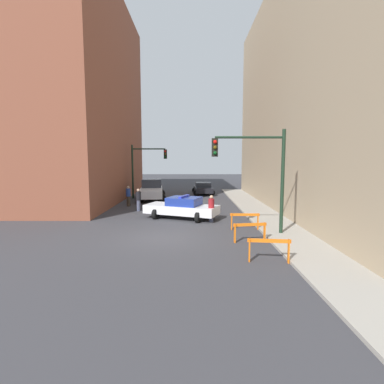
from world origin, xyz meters
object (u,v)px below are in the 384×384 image
Objects in this scene: parked_car_near at (204,188)px; pedestrian_crossing at (139,200)px; barrier_front at (270,246)px; pedestrian_sidewalk at (212,208)px; traffic_light_near at (260,166)px; pedestrian_corner at (129,196)px; police_car at (183,207)px; white_truck at (152,190)px; barrier_mid at (251,229)px; traffic_light_far at (144,164)px; barrier_back at (245,219)px.

parked_car_near is 2.64× the size of pedestrian_crossing.
pedestrian_sidewalk is at bearing 103.35° from barrier_front.
barrier_front is at bearing -88.20° from parked_car_near.
parked_car_near is at bearing 93.70° from pedestrian_crossing.
pedestrian_corner is (-8.55, 9.25, -2.67)m from traffic_light_near.
pedestrian_corner is at bearing 63.94° from police_car.
white_truck is at bearing 111.26° from barrier_front.
traffic_light_near reaches higher than pedestrian_crossing.
white_truck is 3.36× the size of pedestrian_corner.
police_car is 13.31m from parked_car_near.
traffic_light_near is at bearing -176.22° from pedestrian_sidewalk.
police_car is at bearing 121.10° from barrier_mid.
traffic_light_near is 3.26× the size of barrier_front.
pedestrian_corner and pedestrian_sidewalk have the same top height.
pedestrian_crossing is (0.71, -7.12, -2.54)m from traffic_light_far.
pedestrian_corner is 11.42m from barrier_back.
pedestrian_crossing is 9.01m from barrier_back.
police_car is at bearing -100.63° from parked_car_near.
traffic_light_near is at bearing -68.35° from barrier_back.
white_truck is at bearing -4.57° from pedestrian_sidewalk.
parked_car_near is at bearing 97.05° from traffic_light_near.
white_truck is 15.93m from barrier_mid.
parked_car_near reaches higher than barrier_front.
pedestrian_crossing reaches higher than barrier_back.
pedestrian_crossing is at bearing 121.77° from barrier_front.
barrier_mid is (7.89, -10.53, -0.24)m from pedestrian_corner.
parked_car_near is at bearing 13.70° from police_car.
pedestrian_corner is 1.04× the size of barrier_mid.
pedestrian_corner is (-1.35, -3.99, -0.04)m from white_truck.
barrier_mid is at bearing 93.87° from barrier_front.
barrier_mid is (6.53, -14.52, -0.29)m from white_truck.
traffic_light_far is 17.32m from barrier_mid.
white_truck is at bearing -142.96° from parked_car_near.
barrier_mid is at bearing -117.30° from traffic_light_near.
police_car is at bearing 139.07° from barrier_back.
barrier_back is (1.69, -16.24, -0.06)m from parked_car_near.
police_car reaches higher than parked_car_near.
pedestrian_corner is at bearing -96.04° from traffic_light_far.
traffic_light_near is 16.26m from traffic_light_far.
police_car is at bearing -67.84° from traffic_light_far.
pedestrian_sidewalk reaches higher than parked_car_near.
pedestrian_corner reaches higher than barrier_back.
police_car is at bearing 27.78° from pedestrian_sidewalk.
pedestrian_sidewalk is at bearing -61.99° from traffic_light_far.
parked_car_near is (-2.15, 17.42, -2.86)m from traffic_light_near.
barrier_back is at bearing 111.65° from traffic_light_near.
pedestrian_sidewalk is (5.15, -3.88, 0.00)m from pedestrian_crossing.
white_truck reaches higher than pedestrian_corner.
police_car is (-4.00, 4.24, -2.81)m from traffic_light_near.
pedestrian_crossing is at bearing -84.33° from traffic_light_far.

